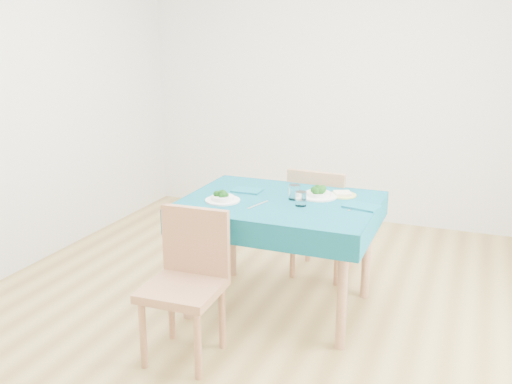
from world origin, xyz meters
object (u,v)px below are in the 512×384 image
at_px(bowl_far, 318,192).
at_px(side_plate, 342,195).
at_px(chair_far, 323,207).
at_px(bowl_near, 223,196).
at_px(chair_near, 182,275).
at_px(table, 280,255).

distance_m(bowl_far, side_plate, 0.17).
height_order(chair_far, bowl_near, chair_far).
height_order(bowl_near, bowl_far, bowl_far).
relative_size(chair_far, side_plate, 5.81).
bearing_deg(bowl_far, side_plate, 32.99).
height_order(chair_near, chair_far, chair_far).
relative_size(table, side_plate, 6.69).
xyz_separation_m(chair_near, bowl_near, (-0.04, 0.63, 0.28)).
bearing_deg(table, chair_near, -110.59).
xyz_separation_m(table, bowl_far, (0.21, 0.16, 0.42)).
bearing_deg(bowl_near, table, 25.23).
distance_m(chair_near, bowl_near, 0.69).
distance_m(bowl_near, bowl_far, 0.63).
relative_size(bowl_far, side_plate, 1.34).
height_order(table, bowl_near, bowl_near).
bearing_deg(chair_near, chair_far, 72.22).
height_order(bowl_near, side_plate, bowl_near).
relative_size(chair_far, bowl_near, 4.74).
xyz_separation_m(chair_near, side_plate, (0.65, 1.04, 0.25)).
distance_m(table, bowl_far, 0.49).
relative_size(table, bowl_near, 5.46).
xyz_separation_m(chair_far, bowl_far, (0.10, -0.50, 0.26)).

